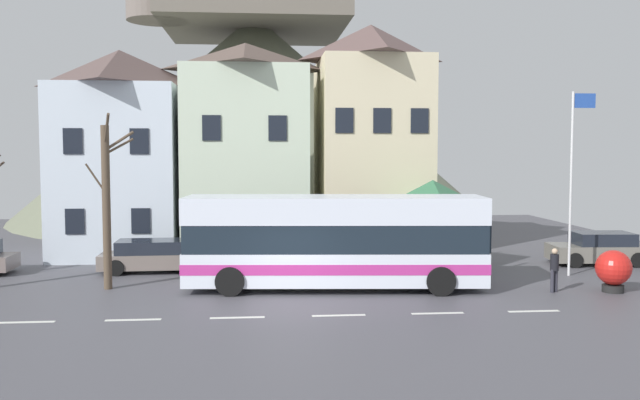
% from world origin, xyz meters
% --- Properties ---
extents(ground_plane, '(40.00, 60.00, 0.07)m').
position_xyz_m(ground_plane, '(0.00, -0.00, -0.03)').
color(ground_plane, '#4F4E55').
extents(townhouse_00, '(5.55, 6.21, 9.64)m').
position_xyz_m(townhouse_00, '(-7.34, 12.07, 4.82)').
color(townhouse_00, silver).
rests_on(townhouse_00, ground_plane).
extents(townhouse_01, '(5.71, 6.15, 10.04)m').
position_xyz_m(townhouse_01, '(-1.45, 12.05, 5.02)').
color(townhouse_01, beige).
rests_on(townhouse_01, ground_plane).
extents(townhouse_02, '(5.06, 6.34, 11.01)m').
position_xyz_m(townhouse_02, '(4.60, 12.14, 5.50)').
color(townhouse_02, beige).
rests_on(townhouse_02, ground_plane).
extents(hilltop_castle, '(34.89, 34.89, 21.93)m').
position_xyz_m(hilltop_castle, '(-1.16, 30.76, 8.12)').
color(hilltop_castle, '#696E58').
rests_on(hilltop_castle, ground_plane).
extents(transit_bus, '(10.69, 3.36, 3.30)m').
position_xyz_m(transit_bus, '(1.82, 2.88, 1.67)').
color(transit_bus, white).
rests_on(transit_bus, ground_plane).
extents(bus_shelter, '(3.60, 3.60, 3.69)m').
position_xyz_m(bus_shelter, '(6.41, 7.03, 3.02)').
color(bus_shelter, '#473D33').
rests_on(bus_shelter, ground_plane).
extents(parked_car_01, '(4.50, 1.97, 1.29)m').
position_xyz_m(parked_car_01, '(-5.07, 7.03, 0.64)').
color(parked_car_01, slate).
rests_on(parked_car_01, ground_plane).
extents(parked_car_02, '(4.14, 2.16, 1.39)m').
position_xyz_m(parked_car_02, '(13.81, 7.13, 0.68)').
color(parked_car_02, slate).
rests_on(parked_car_02, ground_plane).
extents(pedestrian_00, '(0.30, 0.29, 1.50)m').
position_xyz_m(pedestrian_00, '(7.07, 5.28, 0.83)').
color(pedestrian_00, '#38332D').
rests_on(pedestrian_00, ground_plane).
extents(pedestrian_01, '(0.31, 0.32, 1.59)m').
position_xyz_m(pedestrian_01, '(5.82, 5.10, 0.84)').
color(pedestrian_01, '#38332D').
rests_on(pedestrian_01, ground_plane).
extents(pedestrian_02, '(0.29, 0.29, 1.53)m').
position_xyz_m(pedestrian_02, '(9.33, 1.63, 0.88)').
color(pedestrian_02, '#2D2D38').
rests_on(pedestrian_02, ground_plane).
extents(public_bench, '(1.63, 0.48, 0.87)m').
position_xyz_m(public_bench, '(5.63, 8.75, 0.47)').
color(public_bench, '#33473D').
rests_on(public_bench, ground_plane).
extents(flagpole, '(0.95, 0.10, 7.19)m').
position_xyz_m(flagpole, '(11.37, 4.66, 4.16)').
color(flagpole, silver).
rests_on(flagpole, ground_plane).
extents(harbour_buoy, '(1.22, 1.22, 1.47)m').
position_xyz_m(harbour_buoy, '(11.39, 1.48, 0.81)').
color(harbour_buoy, black).
rests_on(harbour_buoy, ground_plane).
extents(bare_tree_02, '(1.66, 1.47, 6.17)m').
position_xyz_m(bare_tree_02, '(-6.19, 3.60, 3.06)').
color(bare_tree_02, brown).
rests_on(bare_tree_02, ground_plane).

